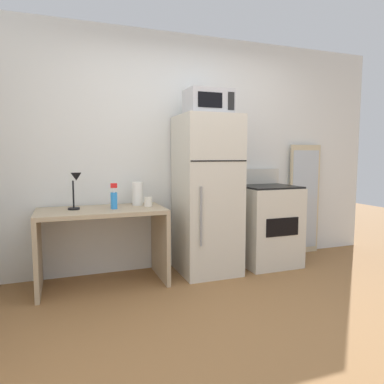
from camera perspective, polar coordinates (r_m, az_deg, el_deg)
ground_plane at (r=2.82m, az=11.54°, el=-20.78°), size 12.00×12.00×0.00m
wall_back_white at (r=4.06m, az=-0.86°, el=6.44°), size 5.00×0.10×2.60m
desk at (r=3.54m, az=-14.38°, el=-6.25°), size 1.21×0.63×0.75m
desk_lamp at (r=3.50m, az=-18.39°, el=1.15°), size 0.14×0.12×0.35m
paper_towel_roll at (r=3.69m, az=-8.83°, el=-0.26°), size 0.11×0.11×0.24m
spray_bottle at (r=3.47m, az=-12.56°, el=-1.07°), size 0.06×0.06×0.25m
coffee_mug at (r=3.59m, az=-7.11°, el=-1.58°), size 0.08×0.08×0.09m
refrigerator at (r=3.77m, az=2.45°, el=-0.50°), size 0.61×0.64×1.68m
microwave at (r=3.77m, az=2.64°, el=14.31°), size 0.46×0.35×0.26m
oven_range at (r=4.19m, az=12.07°, el=-5.18°), size 0.63×0.61×1.10m
leaning_mirror at (r=4.77m, az=17.76°, el=-1.15°), size 0.44×0.03×1.40m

